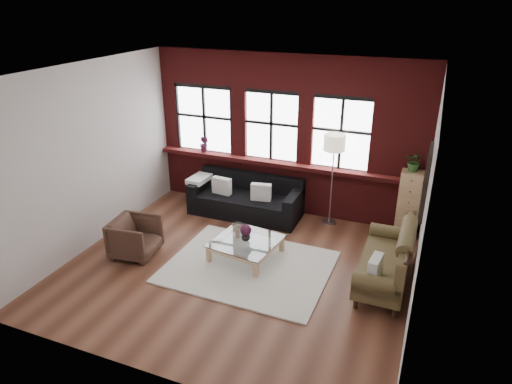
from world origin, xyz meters
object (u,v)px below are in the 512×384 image
at_px(floor_lamp, 332,177).
at_px(vintage_settee, 385,256).
at_px(armchair, 135,237).
at_px(vase, 246,236).
at_px(drawer_chest, 409,203).
at_px(dark_sofa, 246,196).
at_px(coffee_table, 246,249).

bearing_deg(floor_lamp, vintage_settee, -53.65).
xyz_separation_m(armchair, floor_lamp, (2.84, 2.43, 0.64)).
height_order(vintage_settee, vase, vintage_settee).
height_order(armchair, drawer_chest, drawer_chest).
bearing_deg(dark_sofa, vintage_settee, -26.15).
relative_size(dark_sofa, vintage_settee, 1.25).
xyz_separation_m(coffee_table, vase, (0.00, 0.00, 0.25)).
bearing_deg(vase, dark_sofa, 113.14).
bearing_deg(drawer_chest, coffee_table, -142.29).
relative_size(vase, drawer_chest, 0.13).
relative_size(vintage_settee, drawer_chest, 1.42).
bearing_deg(floor_lamp, dark_sofa, -171.35).
height_order(armchair, coffee_table, armchair).
relative_size(coffee_table, vase, 6.45).
bearing_deg(coffee_table, dark_sofa, 113.14).
bearing_deg(drawer_chest, vase, -142.29).
height_order(coffee_table, vase, vase).
bearing_deg(armchair, dark_sofa, -34.17).
xyz_separation_m(armchair, drawer_chest, (4.28, 2.53, 0.30)).
xyz_separation_m(vase, floor_lamp, (1.03, 1.81, 0.57)).
height_order(dark_sofa, vase, dark_sofa).
bearing_deg(vase, armchair, -161.19).
relative_size(vintage_settee, armchair, 2.41).
bearing_deg(floor_lamp, coffee_table, -119.65).
xyz_separation_m(coffee_table, floor_lamp, (1.03, 1.81, 0.82)).
height_order(vase, floor_lamp, floor_lamp).
height_order(vintage_settee, coffee_table, vintage_settee).
height_order(coffee_table, drawer_chest, drawer_chest).
bearing_deg(coffee_table, armchair, -161.19).
bearing_deg(drawer_chest, armchair, -149.46).
bearing_deg(coffee_table, vintage_settee, 2.60).
distance_m(dark_sofa, vintage_settee, 3.28).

